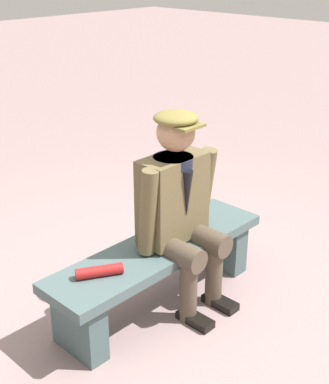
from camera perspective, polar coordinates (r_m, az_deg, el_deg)
ground_plane at (r=3.63m, az=-0.55°, el=-11.50°), size 30.00×30.00×0.00m
bench at (r=3.46m, az=-0.57°, el=-7.48°), size 1.57×0.42×0.42m
seated_man at (r=3.32m, az=1.59°, el=-1.26°), size 0.61×0.55×1.26m
rolled_magazine at (r=3.10m, az=-6.79°, el=-8.27°), size 0.26×0.19×0.06m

